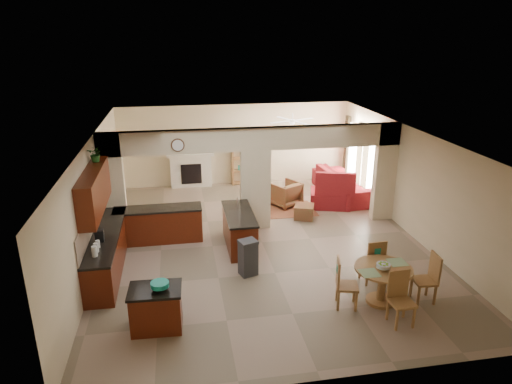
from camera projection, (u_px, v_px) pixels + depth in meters
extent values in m
plane|color=gray|center=(262.00, 242.00, 11.76)|extent=(10.00, 10.00, 0.00)
plane|color=white|center=(263.00, 136.00, 10.83)|extent=(10.00, 10.00, 0.00)
plane|color=beige|center=(236.00, 145.00, 15.94)|extent=(8.00, 0.00, 8.00)
plane|color=beige|center=(326.00, 303.00, 6.65)|extent=(8.00, 0.00, 8.00)
plane|color=beige|center=(94.00, 201.00, 10.64)|extent=(0.00, 10.00, 10.00)
plane|color=beige|center=(412.00, 182.00, 11.95)|extent=(0.00, 10.00, 10.00)
cube|color=beige|center=(113.00, 187.00, 11.62)|extent=(0.60, 0.25, 2.80)
cube|color=beige|center=(255.00, 190.00, 12.32)|extent=(0.80, 0.25, 2.20)
cube|color=beige|center=(385.00, 172.00, 12.83)|extent=(0.60, 0.25, 2.80)
cube|color=beige|center=(255.00, 139.00, 11.86)|extent=(8.00, 0.25, 0.60)
cube|color=#3F1807|center=(108.00, 253.00, 10.27)|extent=(0.60, 3.20, 0.86)
cube|color=black|center=(105.00, 234.00, 10.12)|extent=(0.62, 3.22, 0.05)
cube|color=#9B8369|center=(90.00, 222.00, 9.97)|extent=(0.02, 3.20, 0.55)
cube|color=#3F1807|center=(159.00, 225.00, 11.73)|extent=(2.20, 0.60, 0.86)
cube|color=black|center=(158.00, 209.00, 11.57)|extent=(2.22, 0.62, 0.05)
cube|color=#3F1807|center=(94.00, 191.00, 9.76)|extent=(0.35, 2.40, 0.90)
cube|color=#3F1807|center=(239.00, 230.00, 11.43)|extent=(0.65, 1.80, 0.86)
cube|color=black|center=(239.00, 214.00, 11.28)|extent=(0.70, 1.85, 0.05)
cube|color=silver|center=(244.00, 246.00, 10.64)|extent=(0.58, 0.04, 0.70)
cylinder|color=#53321B|center=(178.00, 145.00, 11.41)|extent=(0.34, 0.03, 0.34)
cube|color=#935435|center=(288.00, 210.00, 13.91)|extent=(1.60, 1.30, 0.01)
cube|color=beige|center=(191.00, 171.00, 15.81)|extent=(1.40, 0.28, 1.10)
cube|color=black|center=(191.00, 174.00, 15.70)|extent=(0.70, 0.04, 0.70)
cube|color=beige|center=(190.00, 155.00, 15.59)|extent=(1.60, 0.35, 0.10)
cube|color=brown|center=(247.00, 159.00, 16.00)|extent=(1.00, 0.32, 1.80)
cube|color=white|center=(374.00, 166.00, 14.14)|extent=(0.02, 0.90, 1.90)
cube|color=white|center=(354.00, 152.00, 15.72)|extent=(0.02, 0.90, 1.90)
cube|color=white|center=(363.00, 163.00, 14.98)|extent=(0.02, 0.70, 2.10)
cube|color=#43211A|center=(381.00, 171.00, 13.58)|extent=(0.10, 0.28, 2.30)
cube|color=#43211A|center=(365.00, 161.00, 14.70)|extent=(0.10, 0.28, 2.30)
cube|color=#43211A|center=(359.00, 157.00, 15.16)|extent=(0.10, 0.28, 2.30)
cube|color=#43211A|center=(346.00, 148.00, 16.27)|extent=(0.10, 0.28, 2.30)
cylinder|color=white|center=(292.00, 121.00, 13.94)|extent=(1.00, 1.00, 0.10)
cube|color=#3F1807|center=(156.00, 310.00, 8.26)|extent=(0.92, 0.66, 0.77)
cube|color=black|center=(155.00, 290.00, 8.13)|extent=(0.97, 0.72, 0.05)
cylinder|color=#159680|center=(160.00, 286.00, 8.06)|extent=(0.32, 0.32, 0.15)
cube|color=#2E2E30|center=(248.00, 259.00, 10.10)|extent=(0.44, 0.41, 0.77)
cylinder|color=brown|center=(384.00, 269.00, 8.93)|extent=(1.14, 1.14, 0.04)
cylinder|color=brown|center=(382.00, 285.00, 9.05)|extent=(0.17, 0.17, 0.74)
cylinder|color=brown|center=(380.00, 300.00, 9.17)|extent=(0.58, 0.58, 0.06)
cylinder|color=#67A723|center=(383.00, 266.00, 8.83)|extent=(0.27, 0.27, 0.14)
imported|color=maroon|center=(343.00, 183.00, 15.01)|extent=(2.93, 1.33, 0.83)
cube|color=maroon|center=(330.00, 198.00, 14.16)|extent=(1.42, 1.27, 0.48)
imported|color=maroon|center=(285.00, 194.00, 14.17)|extent=(1.11, 1.12, 0.75)
cube|color=maroon|center=(304.00, 212.00, 13.23)|extent=(0.70, 0.70, 0.39)
imported|color=#1C5416|center=(96.00, 154.00, 10.20)|extent=(0.39, 0.36, 0.37)
cube|color=brown|center=(371.00, 263.00, 9.80)|extent=(0.44, 0.44, 0.05)
cube|color=brown|center=(374.00, 267.00, 10.07)|extent=(0.04, 0.04, 0.44)
cube|color=brown|center=(360.00, 269.00, 10.00)|extent=(0.04, 0.04, 0.44)
cube|color=brown|center=(381.00, 275.00, 9.76)|extent=(0.04, 0.04, 0.44)
cube|color=brown|center=(367.00, 277.00, 9.68)|extent=(0.04, 0.04, 0.44)
cube|color=brown|center=(377.00, 254.00, 9.53)|extent=(0.42, 0.06, 0.55)
cube|color=#159680|center=(378.00, 252.00, 9.48)|extent=(0.14, 0.02, 0.14)
cube|color=brown|center=(424.00, 281.00, 9.08)|extent=(0.44, 0.44, 0.05)
cube|color=brown|center=(411.00, 287.00, 9.30)|extent=(0.04, 0.04, 0.44)
cube|color=brown|center=(419.00, 296.00, 8.98)|extent=(0.04, 0.04, 0.44)
cube|color=brown|center=(427.00, 286.00, 9.34)|extent=(0.04, 0.04, 0.44)
cube|color=brown|center=(435.00, 295.00, 9.02)|extent=(0.04, 0.04, 0.44)
cube|color=brown|center=(435.00, 267.00, 9.00)|extent=(0.06, 0.42, 0.55)
cube|color=#159680|center=(437.00, 264.00, 8.98)|extent=(0.02, 0.14, 0.14)
cube|color=brown|center=(402.00, 303.00, 8.35)|extent=(0.44, 0.44, 0.05)
cube|color=brown|center=(397.00, 320.00, 8.23)|extent=(0.04, 0.04, 0.44)
cube|color=brown|center=(414.00, 318.00, 8.30)|extent=(0.04, 0.04, 0.44)
cube|color=brown|center=(388.00, 310.00, 8.55)|extent=(0.04, 0.04, 0.44)
cube|color=brown|center=(404.00, 307.00, 8.62)|extent=(0.04, 0.04, 0.44)
cube|color=brown|center=(398.00, 283.00, 8.42)|extent=(0.42, 0.06, 0.55)
cube|color=#159680|center=(398.00, 279.00, 8.42)|extent=(0.14, 0.02, 0.14)
cube|color=brown|center=(347.00, 286.00, 8.89)|extent=(0.51, 0.51, 0.05)
cube|color=brown|center=(356.00, 302.00, 8.80)|extent=(0.04, 0.04, 0.44)
cube|color=brown|center=(354.00, 292.00, 9.12)|extent=(0.04, 0.04, 0.44)
cube|color=brown|center=(338.00, 301.00, 8.82)|extent=(0.04, 0.04, 0.44)
cube|color=brown|center=(337.00, 291.00, 9.14)|extent=(0.04, 0.04, 0.44)
cube|color=brown|center=(338.00, 272.00, 8.81)|extent=(0.15, 0.42, 0.55)
cube|color=#159680|center=(337.00, 269.00, 8.79)|extent=(0.05, 0.14, 0.14)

